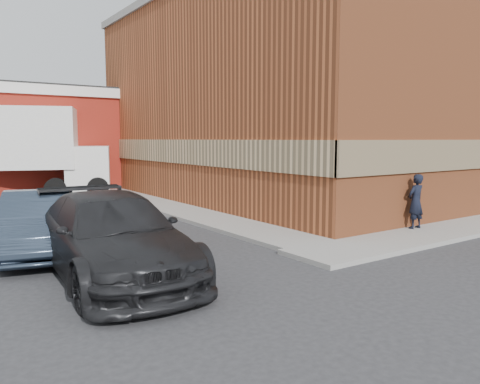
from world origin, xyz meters
TOP-DOWN VIEW (x-y plane):
  - ground at (0.00, 0.00)m, footprint 90.00×90.00m
  - brick_building at (8.50, 9.00)m, footprint 14.25×18.25m
  - sidewalk_west at (0.60, 9.00)m, footprint 1.80×18.00m
  - man at (4.68, -0.25)m, footprint 0.61×0.40m
  - sedan at (-5.30, 3.44)m, footprint 2.68×4.93m
  - suv_b at (-4.48, 0.50)m, footprint 2.71×5.98m
  - box_truck at (-3.56, 15.71)m, footprint 9.11×5.43m

SIDE VIEW (x-z plane):
  - ground at x=0.00m, z-range 0.00..0.00m
  - sidewalk_west at x=0.60m, z-range 0.00..0.12m
  - sedan at x=-5.30m, z-range 0.00..1.54m
  - suv_b at x=-4.48m, z-range 0.00..1.70m
  - man at x=4.68m, z-range 0.12..1.78m
  - box_truck at x=-3.56m, z-range 0.33..4.66m
  - brick_building at x=8.50m, z-range 0.00..9.36m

